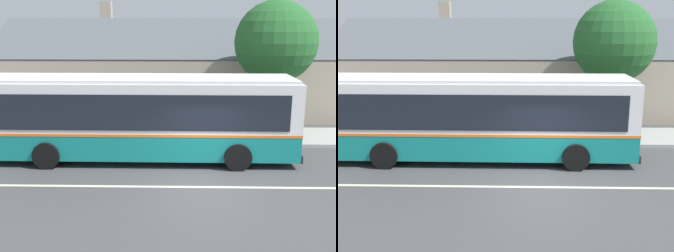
% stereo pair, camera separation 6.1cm
% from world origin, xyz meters
% --- Properties ---
extents(ground_plane, '(300.00, 300.00, 0.00)m').
position_xyz_m(ground_plane, '(0.00, 0.00, 0.00)').
color(ground_plane, '#424244').
extents(sidewalk_far, '(60.00, 3.00, 0.15)m').
position_xyz_m(sidewalk_far, '(0.00, 6.00, 0.07)').
color(sidewalk_far, '#9E9E99').
rests_on(sidewalk_far, ground).
extents(lane_divider_stripe, '(60.00, 0.16, 0.01)m').
position_xyz_m(lane_divider_stripe, '(0.00, 0.00, 0.00)').
color(lane_divider_stripe, beige).
rests_on(lane_divider_stripe, ground).
extents(community_building, '(25.16, 9.66, 6.48)m').
position_xyz_m(community_building, '(1.27, 13.52, 1.79)').
color(community_building, tan).
rests_on(community_building, ground).
extents(transit_bus, '(12.03, 2.82, 3.23)m').
position_xyz_m(transit_bus, '(-2.44, 2.90, 1.74)').
color(transit_bus, '#147F7A').
rests_on(transit_bus, ground).
extents(bench_by_building, '(1.76, 0.51, 0.94)m').
position_xyz_m(bench_by_building, '(-8.32, 5.90, 0.57)').
color(bench_by_building, brown).
rests_on(bench_by_building, sidewalk_far).
extents(street_tree_primary, '(3.81, 3.81, 6.24)m').
position_xyz_m(street_tree_primary, '(3.55, 6.96, 4.31)').
color(street_tree_primary, '#4C3828').
rests_on(street_tree_primary, ground).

